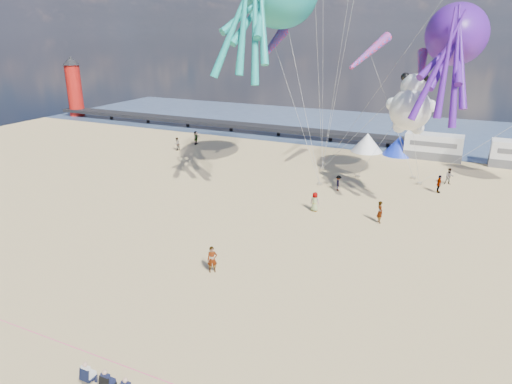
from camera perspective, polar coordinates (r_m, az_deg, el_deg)
The scene contains 25 objects.
ground at distance 25.15m, azimuth -1.90°, elevation -16.48°, with size 120.00×120.00×0.00m, color #DABB7E.
water at distance 75.14m, azimuth 17.57°, elevation 7.30°, with size 120.00×120.00×0.00m, color #3C5173.
pier at distance 73.74m, azimuth -5.93°, elevation 8.66°, with size 60.00×3.00×0.50m, color black.
lighthouse at distance 90.71m, azimuth -21.73°, elevation 11.68°, with size 2.60×2.60×9.00m, color #A5140F.
motorhome_0 at distance 59.67m, azimuth 21.30°, elevation 5.33°, with size 6.60×2.50×3.00m, color silver.
tent_white at distance 60.71m, azimuth 13.73°, elevation 6.05°, with size 4.00×4.00×2.40m, color white.
tent_blue at distance 60.09m, azimuth 17.47°, elevation 5.57°, with size 4.00×4.00×2.40m, color #1933CC.
standing_person at distance 29.76m, azimuth -5.49°, elevation -8.40°, with size 0.65×0.42×1.78m, color tan.
beachgoer_0 at distance 39.61m, azimuth 7.36°, elevation -1.22°, with size 0.62×0.41×1.71m, color #7F6659.
beachgoer_1 at distance 60.53m, azimuth -9.87°, elevation 5.94°, with size 0.83×0.54×1.71m, color #7F6659.
beachgoer_2 at distance 45.15m, azimuth 10.27°, elevation 1.11°, with size 0.74×0.57×1.51m, color #7F6659.
beachgoer_3 at distance 47.14m, azimuth 21.90°, elevation 0.93°, with size 1.14×0.65×1.76m, color #7F6659.
beachgoer_4 at distance 63.44m, azimuth -7.52°, elevation 6.75°, with size 1.08×0.45×1.85m, color #7F6659.
beachgoer_5 at distance 38.28m, azimuth 15.23°, elevation -2.41°, with size 1.71×0.55×1.85m, color #7F6659.
beachgoer_7 at distance 50.14m, azimuth 23.01°, elevation 1.80°, with size 0.83×0.54×1.69m, color #7F6659.
sandbag_a at distance 46.62m, azimuth 7.97°, elevation 0.99°, with size 0.50×0.35×0.22m, color gray.
sandbag_b at distance 49.86m, azimuth 12.60°, elevation 1.94°, with size 0.50×0.35×0.22m, color gray.
sandbag_c at distance 49.18m, azimuth 19.73°, elevation 0.99°, with size 0.50×0.35×0.22m, color gray.
sandbag_d at distance 50.90m, azimuth 19.06°, elevation 1.68°, with size 0.50×0.35×0.22m, color gray.
sandbag_e at distance 52.02m, azimuth 8.30°, elevation 2.94°, with size 0.50×0.35×0.22m, color gray.
kite_octopus_purple at distance 43.86m, azimuth 23.78°, elevation 17.58°, with size 4.37×10.19×11.65m, color #49158D, non-canonical shape.
kite_panda at distance 41.11m, azimuth 18.73°, elevation 9.73°, with size 4.22×3.97×5.95m, color white, non-canonical shape.
windsock_left at distance 46.69m, azimuth 2.26°, elevation 18.09°, with size 1.10×6.75×6.75m, color red, non-canonical shape.
windsock_mid at distance 47.09m, azimuth 14.01°, elevation 16.62°, with size 1.00×6.44×6.44m, color red, non-canonical shape.
windsock_right at distance 43.17m, azimuth 19.97°, elevation 14.18°, with size 0.90×5.70×5.70m, color red, non-canonical shape.
Camera 1 is at (9.34, -18.08, 14.78)m, focal length 32.00 mm.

